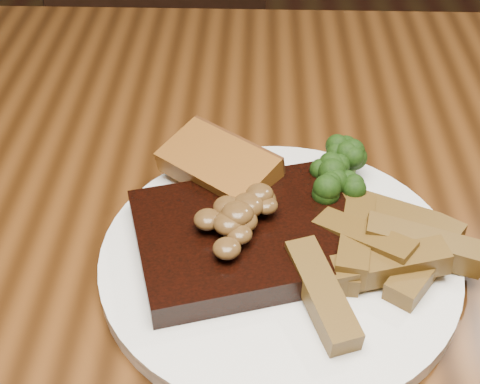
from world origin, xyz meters
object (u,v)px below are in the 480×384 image
at_px(steak, 248,237).
at_px(potato_wedges, 351,259).
at_px(chair_far, 155,92).
at_px(dining_table, 256,293).
at_px(garlic_bread, 219,182).
at_px(plate, 279,261).

distance_m(steak, potato_wedges, 0.09).
bearing_deg(chair_far, dining_table, 84.68).
xyz_separation_m(dining_table, potato_wedges, (0.08, -0.06, 0.12)).
height_order(chair_far, potato_wedges, chair_far).
distance_m(dining_table, steak, 0.13).
xyz_separation_m(dining_table, garlic_bread, (-0.04, 0.03, 0.12)).
distance_m(dining_table, garlic_bread, 0.13).
xyz_separation_m(plate, potato_wedges, (0.06, -0.01, 0.02)).
distance_m(chair_far, garlic_bread, 0.79).
bearing_deg(potato_wedges, steak, 165.95).
distance_m(steak, garlic_bread, 0.08).
distance_m(chair_far, steak, 0.87).
relative_size(chair_far, plate, 2.67).
xyz_separation_m(garlic_bread, potato_wedges, (0.11, -0.10, 0.00)).
height_order(chair_far, garlic_bread, chair_far).
xyz_separation_m(steak, garlic_bread, (-0.03, 0.07, -0.00)).
distance_m(chair_far, potato_wedges, 0.91).
bearing_deg(chair_far, plate, 84.92).
xyz_separation_m(dining_table, chair_far, (-0.21, 0.73, -0.22)).
height_order(chair_far, steak, chair_far).
bearing_deg(chair_far, potato_wedges, 88.39).
bearing_deg(potato_wedges, garlic_bread, 139.58).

